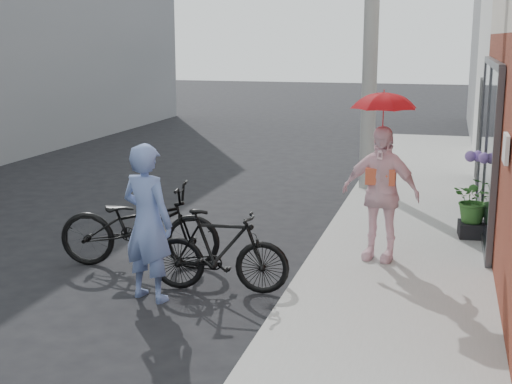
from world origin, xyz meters
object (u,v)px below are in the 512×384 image
at_px(utility_pole, 372,6).
at_px(bike_left, 139,225).
at_px(officer, 148,223).
at_px(bike_right, 220,251).
at_px(kimono_woman, 380,193).
at_px(planter, 473,230).

bearing_deg(utility_pole, bike_left, -113.88).
distance_m(officer, bike_left, 1.27).
relative_size(bike_right, kimono_woman, 0.95).
xyz_separation_m(officer, kimono_woman, (2.42, 1.84, 0.09)).
xyz_separation_m(bike_left, planter, (4.23, 2.17, -0.33)).
distance_m(kimono_woman, planter, 2.01).
relative_size(kimono_woman, planter, 4.26).
bearing_deg(utility_pole, officer, -105.34).
relative_size(bike_left, kimono_woman, 1.21).
height_order(kimono_woman, planter, kimono_woman).
bearing_deg(kimono_woman, bike_left, -152.58).
distance_m(utility_pole, kimono_woman, 5.20).
bearing_deg(bike_left, utility_pole, -33.59).
bearing_deg(bike_left, kimono_woman, -85.39).
height_order(utility_pole, bike_left, utility_pole).
xyz_separation_m(utility_pole, bike_left, (-2.33, -5.27, -2.95)).
bearing_deg(bike_right, kimono_woman, -56.37).
bearing_deg(bike_right, officer, 116.61).
height_order(bike_left, planter, bike_left).
relative_size(bike_left, planter, 5.16).
xyz_separation_m(bike_left, bike_right, (1.30, -0.63, -0.06)).
bearing_deg(planter, bike_left, -152.82).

